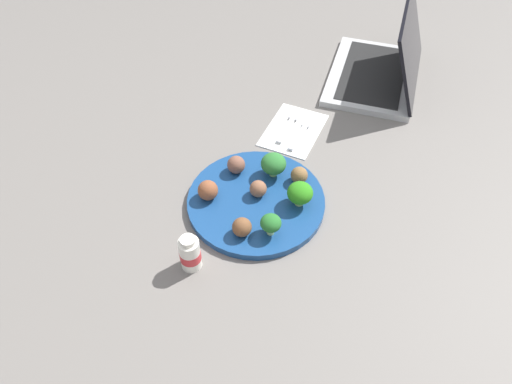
{
  "coord_description": "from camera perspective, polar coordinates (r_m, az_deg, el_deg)",
  "views": [
    {
      "loc": [
        -0.59,
        -0.23,
        0.74
      ],
      "look_at": [
        0.0,
        0.0,
        0.04
      ],
      "focal_mm": 33.47,
      "sensor_mm": 36.0,
      "label": 1
    }
  ],
  "objects": [
    {
      "name": "meatball_mid_right",
      "position": [
        0.99,
        5.19,
        2.02
      ],
      "size": [
        0.04,
        0.04,
        0.04
      ],
      "primitive_type": "sphere",
      "color": "brown",
      "rests_on": "plate"
    },
    {
      "name": "broccoli_floret_far_rim",
      "position": [
        0.99,
        2.1,
        3.37
      ],
      "size": [
        0.05,
        0.05,
        0.05
      ],
      "color": "#90CD76",
      "rests_on": "plate"
    },
    {
      "name": "ground_plane",
      "position": [
        0.98,
        0.0,
        -1.41
      ],
      "size": [
        4.0,
        4.0,
        0.0
      ],
      "primitive_type": "plane",
      "color": "slate"
    },
    {
      "name": "meatball_back_left",
      "position": [
        0.96,
        -5.77,
        0.21
      ],
      "size": [
        0.04,
        0.04,
        0.04
      ],
      "primitive_type": "sphere",
      "color": "brown",
      "rests_on": "plate"
    },
    {
      "name": "broccoli_floret_center",
      "position": [
        0.94,
        5.29,
        -0.14
      ],
      "size": [
        0.05,
        0.05,
        0.05
      ],
      "color": "#9FCD6C",
      "rests_on": "plate"
    },
    {
      "name": "napkin",
      "position": [
        1.14,
        4.69,
        7.37
      ],
      "size": [
        0.18,
        0.13,
        0.01
      ],
      "primitive_type": "cube",
      "rotation": [
        0.0,
        0.0,
        -0.05
      ],
      "color": "white",
      "rests_on": "ground_plane"
    },
    {
      "name": "broccoli_floret_back_left",
      "position": [
        0.89,
        1.78,
        -3.77
      ],
      "size": [
        0.04,
        0.04,
        0.05
      ],
      "color": "#A2CD83",
      "rests_on": "plate"
    },
    {
      "name": "yogurt_bottle",
      "position": [
        0.87,
        -7.89,
        -7.29
      ],
      "size": [
        0.04,
        0.04,
        0.08
      ],
      "color": "white",
      "rests_on": "ground_plane"
    },
    {
      "name": "meatball_near_rim",
      "position": [
        0.96,
        0.09,
        0.44
      ],
      "size": [
        0.03,
        0.03,
        0.03
      ],
      "primitive_type": "sphere",
      "color": "brown",
      "rests_on": "plate"
    },
    {
      "name": "laptop",
      "position": [
        1.32,
        14.97,
        14.18
      ],
      "size": [
        0.33,
        0.25,
        0.21
      ],
      "color": "#B6B6B6",
      "rests_on": "ground_plane"
    },
    {
      "name": "plate",
      "position": [
        0.97,
        0.0,
        -1.11
      ],
      "size": [
        0.28,
        0.28,
        0.02
      ],
      "primitive_type": "cylinder",
      "color": "navy",
      "rests_on": "ground_plane"
    },
    {
      "name": "fork",
      "position": [
        1.15,
        4.0,
        8.04
      ],
      "size": [
        0.12,
        0.02,
        0.01
      ],
      "color": "silver",
      "rests_on": "napkin"
    },
    {
      "name": "knife",
      "position": [
        1.14,
        5.7,
        7.52
      ],
      "size": [
        0.15,
        0.03,
        0.01
      ],
      "color": "silver",
      "rests_on": "napkin"
    },
    {
      "name": "meatball_mid_left",
      "position": [
        0.9,
        -1.7,
        -4.22
      ],
      "size": [
        0.04,
        0.04,
        0.04
      ],
      "primitive_type": "sphere",
      "color": "brown",
      "rests_on": "plate"
    },
    {
      "name": "meatball_front_right",
      "position": [
        1.01,
        -2.39,
        3.28
      ],
      "size": [
        0.04,
        0.04,
        0.04
      ],
      "primitive_type": "sphere",
      "color": "brown",
      "rests_on": "plate"
    }
  ]
}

